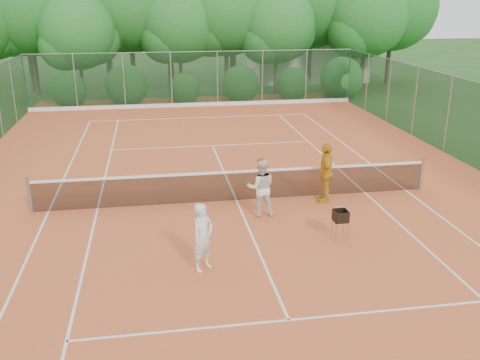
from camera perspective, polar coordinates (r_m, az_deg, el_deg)
name	(u,v)px	position (r m, az deg, el deg)	size (l,w,h in m)	color
ground	(237,201)	(16.22, -0.37, -2.29)	(120.00, 120.00, 0.00)	#224819
clay_court	(237,201)	(16.22, -0.37, -2.26)	(18.00, 36.00, 0.02)	#CD5E2F
club_building	(306,59)	(40.79, 7.06, 12.70)	(8.00, 5.00, 3.00)	beige
tennis_net	(237,185)	(16.04, -0.37, -0.52)	(11.97, 0.10, 1.10)	gray
player_white	(203,237)	(12.01, -3.97, -6.08)	(0.58, 0.38, 1.58)	silver
player_center_grp	(261,187)	(14.91, 2.24, -0.78)	(0.84, 0.68, 1.68)	silver
player_yellow	(326,172)	(16.13, 9.13, 0.81)	(1.06, 0.44, 1.81)	gold
ball_hopper	(341,217)	(13.73, 10.68, -3.85)	(0.34, 0.34, 0.78)	gray
stray_ball_a	(184,122)	(26.47, -6.02, 6.16)	(0.07, 0.07, 0.07)	#C2E635
stray_ball_b	(229,117)	(27.45, -1.18, 6.73)	(0.07, 0.07, 0.07)	yellow
stray_ball_c	(305,118)	(27.47, 6.91, 6.60)	(0.07, 0.07, 0.07)	yellow
court_markings	(237,201)	(16.22, -0.37, -2.22)	(11.03, 23.83, 0.01)	white
fence_back	(195,79)	(30.34, -4.87, 10.66)	(18.07, 0.07, 3.00)	#19381E
tropical_treeline	(209,9)	(35.36, -3.35, 17.72)	(32.10, 8.49, 15.03)	brown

